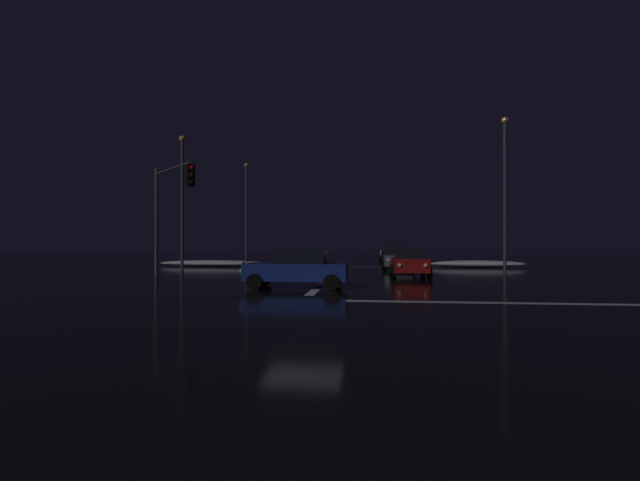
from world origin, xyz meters
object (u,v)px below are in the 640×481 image
Objects in this scene: sedan_white at (389,253)px; sedan_blue_crossing at (297,269)px; sedan_red at (409,262)px; streetlamp_left_far at (246,205)px; streetlamp_right_near at (505,183)px; streetlamp_left_near at (182,193)px; sedan_green at (397,256)px; sedan_gray at (397,258)px; sedan_black at (391,254)px; traffic_signal_nw at (170,198)px.

sedan_blue_crossing is at bearing -99.14° from sedan_white.
sedan_red is 1.00× the size of sedan_white.
streetlamp_left_far is (-14.75, 19.94, 4.88)m from sedan_red.
streetlamp_left_far reaches higher than streetlamp_right_near.
sedan_green is at bearing 29.10° from streetlamp_left_near.
sedan_gray is at bearing -90.20° from sedan_white.
sedan_white is at bearing 80.86° from sedan_blue_crossing.
sedan_gray is 0.48× the size of streetlamp_left_near.
sedan_white is 1.00× the size of sedan_blue_crossing.
streetlamp_left_near is at bearing -136.31° from sedan_black.
streetlamp_left_near reaches higher than sedan_white.
streetlamp_left_near is (-14.76, -8.22, 4.43)m from sedan_green.
sedan_red and sedan_white have the same top height.
streetlamp_left_far is at bearing 142.59° from streetlamp_right_near.
sedan_red is 1.00× the size of sedan_green.
sedan_gray is 8.47m from streetlamp_right_near.
sedan_gray is 5.62m from sedan_green.
sedan_red and sedan_black have the same top height.
traffic_signal_nw is (-12.33, -25.98, 3.40)m from sedan_white.
sedan_gray is 15.74m from traffic_signal_nw.
streetlamp_left_near is (-9.61, 10.93, 4.43)m from sedan_blue_crossing.
sedan_red is 23.26m from sedan_white.
sedan_white is (0.06, 16.72, 0.00)m from sedan_gray.
sedan_red is 15.89m from streetlamp_left_near.
sedan_gray is at bearing 10.24° from streetlamp_left_near.
streetlamp_left_far reaches higher than sedan_green.
sedan_black is 0.48× the size of streetlamp_left_near.
streetlamp_right_near is 26.34m from streetlamp_left_far.
sedan_gray is at bearing -93.44° from sedan_green.
sedan_green is 1.00× the size of sedan_black.
sedan_white is 0.72× the size of traffic_signal_nw.
sedan_green is at bearing -88.57° from sedan_white.
sedan_white is 24.55m from streetlamp_left_near.
streetlamp_right_near is at bearing -65.17° from sedan_black.
sedan_green is 0.48× the size of streetlamp_left_near.
sedan_gray and sedan_green have the same top height.
sedan_green and sedan_black have the same top height.
sedan_white is 15.64m from streetlamp_left_far.
sedan_red is 1.00× the size of sedan_blue_crossing.
sedan_red and sedan_green have the same top height.
streetlamp_left_near is (-2.15, 6.65, 1.03)m from traffic_signal_nw.
streetlamp_right_near reaches higher than sedan_red.
traffic_signal_nw is (-7.46, 4.28, 3.40)m from sedan_blue_crossing.
traffic_signal_nw reaches higher than sedan_white.
sedan_green and sedan_white have the same top height.
sedan_white is at bearing 108.44° from streetlamp_right_near.
streetlamp_left_near is at bearing 165.05° from sedan_red.
sedan_black and sedan_blue_crossing have the same top height.
streetlamp_right_near is (11.31, 10.93, 4.76)m from sedan_blue_crossing.
sedan_black is (0.09, 11.26, 0.00)m from sedan_gray.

